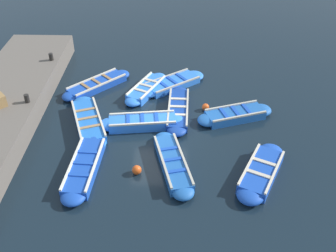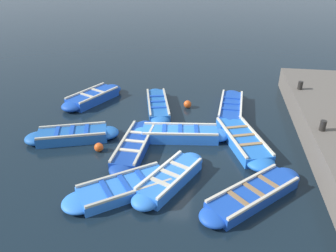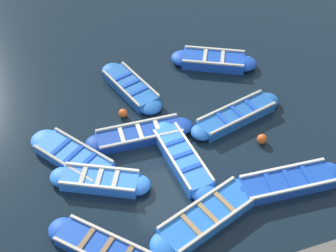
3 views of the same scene
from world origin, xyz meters
name	(u,v)px [view 1 (image 1 of 3)]	position (x,y,z in m)	size (l,w,h in m)	color
ground_plane	(159,122)	(0.00, 0.00, 0.00)	(120.00, 120.00, 0.00)	black
boat_centre	(173,163)	(0.61, -2.75, 0.18)	(1.67, 3.78, 0.43)	#1E59AD
boat_near_quay	(143,122)	(-0.69, -0.30, 0.20)	(3.65, 1.22, 0.46)	blue
boat_drifting	(84,167)	(-2.56, -3.04, 0.19)	(1.10, 3.79, 0.43)	#1947B7
boat_bow_out	(235,115)	(3.21, 0.37, 0.19)	(3.46, 1.90, 0.43)	#1E59AD
boat_end_of_row	(261,172)	(3.74, -3.16, 0.20)	(2.31, 3.45, 0.47)	#1947B7
boat_outer_left	(146,89)	(-0.72, 2.39, 0.19)	(2.06, 3.17, 0.43)	blue
boat_far_corner	(97,85)	(-3.11, 2.73, 0.17)	(3.21, 3.21, 0.39)	#1947B7
boat_outer_right	(178,110)	(0.79, 0.70, 0.17)	(0.96, 3.73, 0.40)	navy
boat_inner_gap	(173,83)	(0.50, 2.98, 0.15)	(3.43, 2.89, 0.36)	blue
boat_tucked	(88,122)	(-2.95, -0.27, 0.18)	(2.20, 4.00, 0.42)	blue
quay_wall	(0,111)	(-6.69, 0.00, 0.47)	(3.23, 13.34, 0.93)	#605951
bollard_mid_north	(27,98)	(-5.42, 0.00, 1.11)	(0.20, 0.20, 0.35)	black
bollard_mid_south	(51,57)	(-5.42, 3.74, 1.11)	(0.20, 0.20, 0.35)	black
buoy_orange_near	(137,170)	(-0.67, -3.12, 0.17)	(0.34, 0.34, 0.34)	#E05119
buoy_yellow_far	(206,107)	(1.99, 0.97, 0.16)	(0.32, 0.32, 0.32)	#E05119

